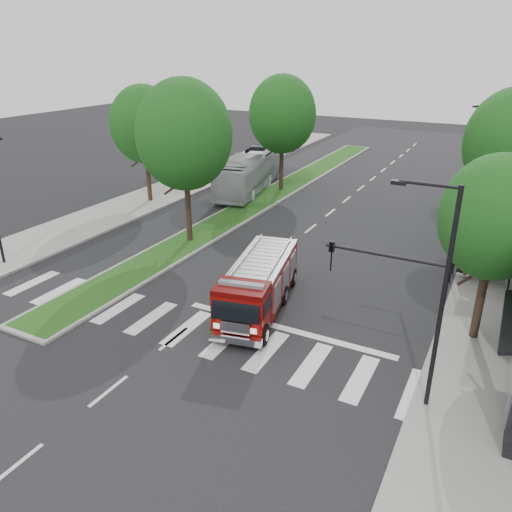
# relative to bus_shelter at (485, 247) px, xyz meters

# --- Properties ---
(ground) EXTENTS (140.00, 140.00, 0.00)m
(ground) POSITION_rel_bus_shelter_xyz_m (-11.20, -8.15, -2.04)
(ground) COLOR black
(ground) RESTS_ON ground
(sidewalk_right) EXTENTS (5.00, 80.00, 0.15)m
(sidewalk_right) POSITION_rel_bus_shelter_xyz_m (1.30, 1.85, -1.96)
(sidewalk_right) COLOR gray
(sidewalk_right) RESTS_ON ground
(sidewalk_left) EXTENTS (5.00, 80.00, 0.15)m
(sidewalk_left) POSITION_rel_bus_shelter_xyz_m (-25.70, 1.85, -1.96)
(sidewalk_left) COLOR gray
(sidewalk_left) RESTS_ON ground
(median) EXTENTS (3.00, 50.00, 0.15)m
(median) POSITION_rel_bus_shelter_xyz_m (-17.20, 9.85, -1.96)
(median) COLOR gray
(median) RESTS_ON ground
(bus_shelter) EXTENTS (3.20, 1.60, 2.61)m
(bus_shelter) POSITION_rel_bus_shelter_xyz_m (0.00, 0.00, 0.00)
(bus_shelter) COLOR black
(bus_shelter) RESTS_ON ground
(tree_right_near) EXTENTS (4.40, 4.40, 8.05)m
(tree_right_near) POSITION_rel_bus_shelter_xyz_m (0.30, -6.15, 3.47)
(tree_right_near) COLOR black
(tree_right_near) RESTS_ON ground
(tree_median_near) EXTENTS (5.80, 5.80, 10.16)m
(tree_median_near) POSITION_rel_bus_shelter_xyz_m (-17.20, -2.15, 4.77)
(tree_median_near) COLOR black
(tree_median_near) RESTS_ON ground
(tree_median_far) EXTENTS (5.60, 5.60, 9.72)m
(tree_median_far) POSITION_rel_bus_shelter_xyz_m (-17.20, 11.85, 4.45)
(tree_median_far) COLOR black
(tree_median_far) RESTS_ON ground
(tree_left_mid) EXTENTS (5.20, 5.20, 9.16)m
(tree_left_mid) POSITION_rel_bus_shelter_xyz_m (-25.20, 3.85, 4.12)
(tree_left_mid) COLOR black
(tree_left_mid) RESTS_ON ground
(streetlight_right_near) EXTENTS (4.08, 0.22, 8.00)m
(streetlight_right_near) POSITION_rel_bus_shelter_xyz_m (-1.59, -11.65, 2.63)
(streetlight_right_near) COLOR black
(streetlight_right_near) RESTS_ON ground
(streetlight_right_far) EXTENTS (2.11, 0.20, 8.00)m
(streetlight_right_far) POSITION_rel_bus_shelter_xyz_m (-0.85, 11.85, 2.44)
(streetlight_right_far) COLOR black
(streetlight_right_far) RESTS_ON ground
(fire_engine) EXTENTS (3.78, 7.96, 2.66)m
(fire_engine) POSITION_rel_bus_shelter_xyz_m (-9.16, -8.04, -0.77)
(fire_engine) COLOR #530604
(fire_engine) RESTS_ON ground
(city_bus) EXTENTS (4.85, 11.84, 3.21)m
(city_bus) POSITION_rel_bus_shelter_xyz_m (-19.70, 10.59, -0.43)
(city_bus) COLOR #B6B6BB
(city_bus) RESTS_ON ground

